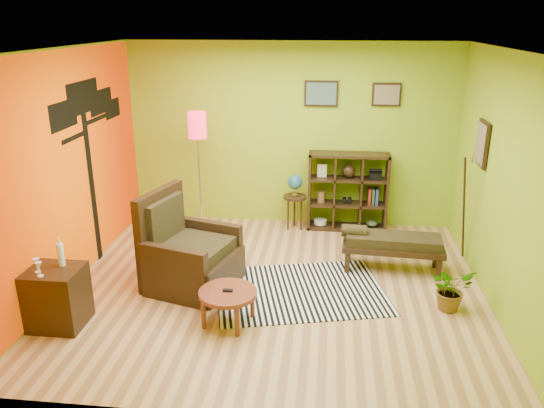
# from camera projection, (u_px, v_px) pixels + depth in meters

# --- Properties ---
(ground) EXTENTS (5.00, 5.00, 0.00)m
(ground) POSITION_uv_depth(u_px,v_px,m) (275.00, 287.00, 6.48)
(ground) COLOR tan
(ground) RESTS_ON ground
(room_shell) EXTENTS (5.04, 4.54, 2.82)m
(room_shell) POSITION_uv_depth(u_px,v_px,m) (267.00, 142.00, 5.90)
(room_shell) COLOR #8AAF1B
(room_shell) RESTS_ON ground
(zebra_rug) EXTENTS (2.27, 1.86, 0.01)m
(zebra_rug) POSITION_uv_depth(u_px,v_px,m) (300.00, 290.00, 6.39)
(zebra_rug) COLOR white
(zebra_rug) RESTS_ON ground
(coffee_table) EXTENTS (0.62, 0.62, 0.40)m
(coffee_table) POSITION_uv_depth(u_px,v_px,m) (228.00, 296.00, 5.62)
(coffee_table) COLOR maroon
(coffee_table) RESTS_ON ground
(armchair) EXTENTS (1.19, 1.19, 1.18)m
(armchair) POSITION_uv_depth(u_px,v_px,m) (188.00, 258.00, 6.44)
(armchair) COLOR black
(armchair) RESTS_ON ground
(side_cabinet) EXTENTS (0.55, 0.50, 0.97)m
(side_cabinet) POSITION_uv_depth(u_px,v_px,m) (57.00, 297.00, 5.59)
(side_cabinet) COLOR black
(side_cabinet) RESTS_ON ground
(floor_lamp) EXTENTS (0.28, 0.28, 1.85)m
(floor_lamp) POSITION_uv_depth(u_px,v_px,m) (198.00, 136.00, 7.64)
(floor_lamp) COLOR silver
(floor_lamp) RESTS_ON ground
(globe_table) EXTENTS (0.36, 0.36, 0.87)m
(globe_table) POSITION_uv_depth(u_px,v_px,m) (295.00, 188.00, 8.06)
(globe_table) COLOR black
(globe_table) RESTS_ON ground
(cube_shelf) EXTENTS (1.20, 0.35, 1.20)m
(cube_shelf) POSITION_uv_depth(u_px,v_px,m) (349.00, 192.00, 8.08)
(cube_shelf) COLOR black
(cube_shelf) RESTS_ON ground
(bench) EXTENTS (1.32, 0.54, 0.60)m
(bench) POSITION_uv_depth(u_px,v_px,m) (390.00, 243.00, 6.80)
(bench) COLOR black
(bench) RESTS_ON ground
(potted_plant) EXTENTS (0.63, 0.65, 0.40)m
(potted_plant) POSITION_uv_depth(u_px,v_px,m) (450.00, 293.00, 5.94)
(potted_plant) COLOR #26661E
(potted_plant) RESTS_ON ground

